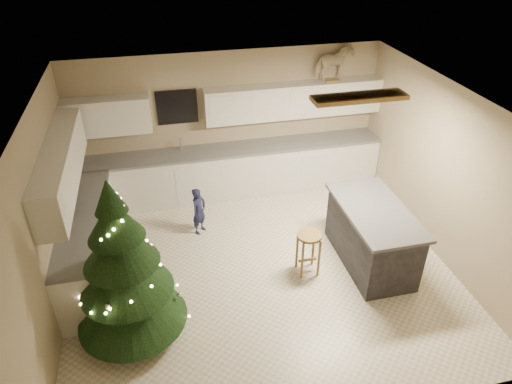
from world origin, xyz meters
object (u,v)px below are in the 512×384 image
bar_stool (309,244)px  toddler (199,211)px  island (372,235)px  rocking_horse (334,63)px  christmas_tree (125,276)px

bar_stool → toddler: toddler is taller
island → bar_stool: bearing=-179.2°
island → rocking_horse: bearing=85.3°
toddler → christmas_tree: bearing=-166.7°
bar_stool → christmas_tree: size_ratio=0.30×
island → toddler: bearing=151.3°
bar_stool → island: bearing=0.8°
island → toddler: size_ratio=2.07×
toddler → rocking_horse: bearing=-22.7°
island → rocking_horse: size_ratio=2.28×
bar_stool → rocking_horse: size_ratio=0.92×
bar_stool → toddler: 1.95m
christmas_tree → toddler: bearing=60.3°
island → rocking_horse: 3.11m
toddler → rocking_horse: rocking_horse is taller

